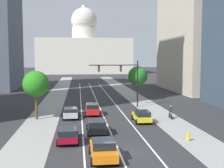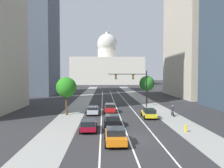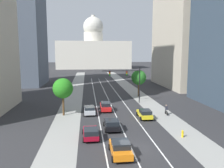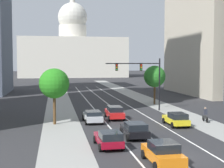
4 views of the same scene
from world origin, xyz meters
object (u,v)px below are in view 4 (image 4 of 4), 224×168
object	(u,v)px
car_crimson	(109,139)
car_red	(115,112)
capitol_building	(73,53)
car_black	(135,130)
street_tree_mid_left	(54,84)
car_orange	(163,153)
cyclist	(205,115)
street_tree_near_right	(155,77)
car_silver	(93,116)
traffic_signal_mast	(144,74)
car_yellow	(176,119)

from	to	relation	value
car_crimson	car_red	size ratio (longest dim) A/B	0.90
capitol_building	car_black	xyz separation A→B (m)	(-1.46, -128.06, -10.58)
street_tree_mid_left	car_orange	bearing A→B (deg)	-65.63
capitol_building	car_red	xyz separation A→B (m)	(-1.46, -117.69, -10.53)
street_tree_mid_left	car_black	bearing A→B (deg)	-47.77
cyclist	street_tree_near_right	bearing A→B (deg)	7.07
car_silver	car_red	bearing A→B (deg)	-57.63
car_orange	traffic_signal_mast	world-z (taller)	traffic_signal_mast
capitol_building	car_silver	size ratio (longest dim) A/B	10.51
car_black	car_yellow	bearing A→B (deg)	-50.27
car_silver	street_tree_mid_left	size ratio (longest dim) A/B	0.73
traffic_signal_mast	street_tree_mid_left	bearing A→B (deg)	-146.54
car_red	cyclist	bearing A→B (deg)	-110.88
car_yellow	car_orange	bearing A→B (deg)	156.24
car_yellow	street_tree_near_right	xyz separation A→B (m)	(3.15, 18.26, 3.80)
traffic_signal_mast	street_tree_near_right	size ratio (longest dim) A/B	1.24
car_yellow	street_tree_near_right	distance (m)	18.91
traffic_signal_mast	street_tree_mid_left	world-z (taller)	traffic_signal_mast
car_black	traffic_signal_mast	size ratio (longest dim) A/B	0.54
car_yellow	car_crimson	bearing A→B (deg)	132.70
car_black	street_tree_mid_left	world-z (taller)	street_tree_mid_left
car_silver	traffic_signal_mast	distance (m)	12.13
car_crimson	street_tree_mid_left	world-z (taller)	street_tree_mid_left
cyclist	street_tree_near_right	distance (m)	17.07
car_crimson	car_orange	bearing A→B (deg)	-151.31
traffic_signal_mast	car_crimson	bearing A→B (deg)	-112.90
car_red	street_tree_near_right	distance (m)	16.00
capitol_building	traffic_signal_mast	distance (m)	112.06
car_red	cyclist	xyz separation A→B (m)	(9.98, -3.94, 0.04)
car_crimson	car_orange	xyz separation A→B (m)	(2.91, -4.95, 0.05)
traffic_signal_mast	car_black	bearing A→B (deg)	-107.89
street_tree_mid_left	street_tree_near_right	bearing A→B (deg)	42.91
car_silver	car_orange	size ratio (longest dim) A/B	1.08
car_yellow	traffic_signal_mast	bearing A→B (deg)	3.69
cyclist	street_tree_near_right	world-z (taller)	street_tree_near_right
car_red	cyclist	distance (m)	10.73
car_crimson	street_tree_near_right	world-z (taller)	street_tree_near_right
car_black	traffic_signal_mast	distance (m)	17.63
capitol_building	street_tree_near_right	world-z (taller)	capitol_building
traffic_signal_mast	car_orange	bearing A→B (deg)	-102.19
car_black	cyclist	distance (m)	11.88
car_silver	cyclist	distance (m)	13.06
car_crimson	street_tree_mid_left	distance (m)	12.46
car_black	car_red	world-z (taller)	car_red
car_crimson	car_black	bearing A→B (deg)	-45.28
car_yellow	car_red	xyz separation A→B (m)	(-5.83, 5.56, 0.05)
capitol_building	car_crimson	distance (m)	131.62
car_yellow	cyclist	world-z (taller)	cyclist
capitol_building	car_orange	distance (m)	136.49
car_orange	traffic_signal_mast	size ratio (longest dim) A/B	0.54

